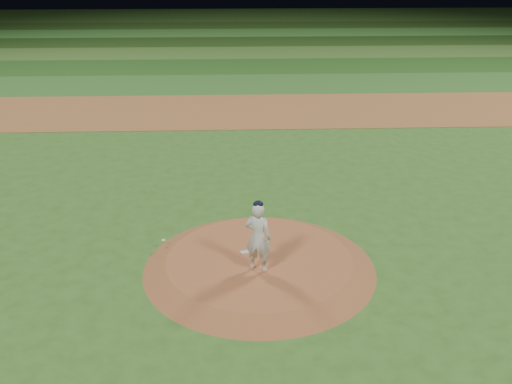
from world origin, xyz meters
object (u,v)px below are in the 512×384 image
(rosin_bag, at_px, (163,240))
(pitcher_on_mound, at_px, (258,237))
(pitchers_mound, at_px, (259,263))
(pitching_rubber, at_px, (251,251))

(rosin_bag, height_order, pitcher_on_mound, pitcher_on_mound)
(pitchers_mound, xyz_separation_m, pitcher_on_mound, (-0.05, -0.50, 0.97))
(pitchers_mound, distance_m, rosin_bag, 2.55)
(pitchers_mound, bearing_deg, rosin_bag, 158.11)
(pitching_rubber, distance_m, pitcher_on_mound, 1.19)
(rosin_bag, xyz_separation_m, pitcher_on_mound, (2.31, -1.45, 0.82))
(pitchers_mound, relative_size, pitcher_on_mound, 3.19)
(pitchers_mound, xyz_separation_m, pitching_rubber, (-0.18, 0.35, 0.14))
(pitcher_on_mound, bearing_deg, pitchers_mound, 83.86)
(pitchers_mound, bearing_deg, pitching_rubber, 117.13)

